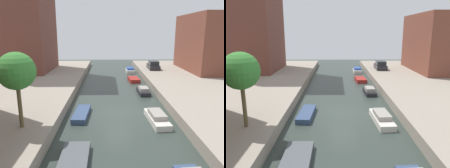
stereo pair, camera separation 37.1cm
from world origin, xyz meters
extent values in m
plane|color=#2D3833|center=(0.00, 0.00, 0.00)|extent=(84.00, 84.00, 0.00)
cube|color=brown|center=(-16.00, 19.07, 12.78)|extent=(10.00, 11.01, 23.56)
cube|color=brown|center=(18.00, 18.61, 5.87)|extent=(10.00, 13.84, 9.74)
cylinder|color=brown|center=(-7.20, -5.12, 2.60)|extent=(0.28, 0.28, 3.20)
sphere|color=#378031|center=(-7.20, -5.12, 5.12)|extent=(2.62, 2.62, 2.62)
cube|color=black|center=(7.53, 19.93, 1.42)|extent=(1.93, 4.39, 0.83)
cube|color=#1E2328|center=(7.53, 19.60, 2.20)|extent=(1.67, 2.43, 0.74)
cube|color=#4C5156|center=(-3.00, -7.92, 0.23)|extent=(1.71, 3.14, 0.46)
cube|color=#33476B|center=(-3.42, -0.72, 0.24)|extent=(1.45, 4.09, 0.49)
cube|color=beige|center=(3.36, -2.10, 0.25)|extent=(1.64, 4.31, 0.51)
cube|color=gray|center=(3.36, -2.10, 0.71)|extent=(1.30, 2.40, 0.40)
cube|color=#232328|center=(3.60, 6.80, 0.25)|extent=(1.42, 3.24, 0.50)
cube|color=gray|center=(3.60, 6.60, 0.70)|extent=(1.17, 1.80, 0.40)
cube|color=maroon|center=(3.22, 13.97, 0.28)|extent=(1.76, 3.36, 0.56)
cube|color=beige|center=(3.42, 21.75, 0.31)|extent=(1.51, 3.66, 0.62)
cube|color=#2D4C9E|center=(3.42, 21.55, 0.81)|extent=(1.28, 2.01, 0.39)
camera|label=1|loc=(-0.97, -19.80, 7.71)|focal=34.69mm
camera|label=2|loc=(-0.60, -19.80, 7.71)|focal=34.69mm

